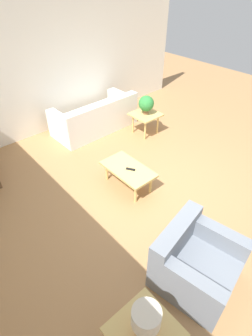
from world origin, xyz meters
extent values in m
plane|color=#A87A4C|center=(0.00, 0.00, 0.00)|extent=(14.00, 14.00, 0.00)
cube|color=silver|center=(3.06, 0.00, 1.35)|extent=(0.12, 7.20, 2.70)
cube|color=white|center=(2.32, -0.49, 0.21)|extent=(0.94, 1.99, 0.42)
cube|color=white|center=(1.98, -0.49, 0.59)|extent=(0.25, 1.97, 0.35)
cube|color=white|center=(2.34, -1.37, 0.53)|extent=(0.89, 0.22, 0.23)
cube|color=white|center=(2.30, 0.40, 0.53)|extent=(0.89, 0.22, 0.23)
cube|color=slate|center=(-1.64, 0.83, 0.20)|extent=(1.03, 1.06, 0.39)
cube|color=slate|center=(-1.31, 0.90, 0.59)|extent=(0.36, 0.94, 0.39)
cube|color=slate|center=(-1.71, 1.21, 0.52)|extent=(0.89, 0.32, 0.26)
cube|color=slate|center=(-1.57, 0.46, 0.52)|extent=(0.89, 0.32, 0.26)
cube|color=tan|center=(0.25, 0.29, 0.37)|extent=(0.96, 0.53, 0.04)
cylinder|color=tan|center=(-0.13, 0.11, 0.18)|extent=(0.05, 0.05, 0.35)
cylinder|color=tan|center=(0.64, 0.11, 0.18)|extent=(0.05, 0.05, 0.35)
cylinder|color=tan|center=(-0.13, 0.46, 0.18)|extent=(0.05, 0.05, 0.35)
cylinder|color=tan|center=(0.64, 0.46, 0.18)|extent=(0.05, 0.05, 0.35)
cube|color=tan|center=(1.38, -1.25, 0.48)|extent=(0.59, 0.59, 0.04)
cylinder|color=tan|center=(1.18, -1.45, 0.23)|extent=(0.04, 0.04, 0.46)
cylinder|color=tan|center=(1.58, -1.45, 0.23)|extent=(0.04, 0.04, 0.46)
cylinder|color=tan|center=(1.18, -1.04, 0.23)|extent=(0.04, 0.04, 0.46)
cylinder|color=tan|center=(1.58, -1.04, 0.23)|extent=(0.04, 0.04, 0.46)
cube|color=tan|center=(-1.77, 1.88, 0.48)|extent=(0.59, 0.59, 0.04)
cylinder|color=tan|center=(-1.57, 1.67, 0.23)|extent=(0.04, 0.04, 0.46)
cylinder|color=brown|center=(1.38, -1.25, 0.54)|extent=(0.12, 0.12, 0.10)
sphere|color=#2D7F38|center=(1.38, -1.25, 0.74)|extent=(0.34, 0.34, 0.34)
cylinder|color=red|center=(-1.77, 1.88, 0.59)|extent=(0.15, 0.15, 0.19)
cylinder|color=beige|center=(-1.77, 1.88, 0.79)|extent=(0.26, 0.26, 0.20)
cube|color=black|center=(0.19, 0.28, 0.40)|extent=(0.16, 0.12, 0.02)
camera|label=1|loc=(-2.39, 2.64, 3.17)|focal=28.00mm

